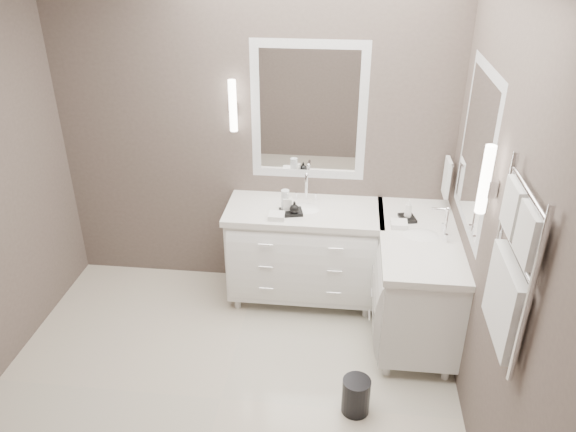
# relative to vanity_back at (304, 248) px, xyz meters

# --- Properties ---
(floor) EXTENTS (3.20, 3.00, 0.01)m
(floor) POSITION_rel_vanity_back_xyz_m (-0.45, -1.23, -0.49)
(floor) COLOR beige
(floor) RESTS_ON ground
(wall_back) EXTENTS (3.20, 0.01, 2.70)m
(wall_back) POSITION_rel_vanity_back_xyz_m (-0.45, 0.28, 0.86)
(wall_back) COLOR #564A44
(wall_back) RESTS_ON floor
(wall_right) EXTENTS (0.01, 3.00, 2.70)m
(wall_right) POSITION_rel_vanity_back_xyz_m (1.15, -1.23, 0.86)
(wall_right) COLOR #564A44
(wall_right) RESTS_ON floor
(vanity_back) EXTENTS (1.24, 0.59, 0.97)m
(vanity_back) POSITION_rel_vanity_back_xyz_m (0.00, 0.00, 0.00)
(vanity_back) COLOR white
(vanity_back) RESTS_ON floor
(vanity_right) EXTENTS (0.59, 1.24, 0.97)m
(vanity_right) POSITION_rel_vanity_back_xyz_m (0.88, -0.33, 0.00)
(vanity_right) COLOR white
(vanity_right) RESTS_ON floor
(mirror_back) EXTENTS (0.90, 0.02, 1.10)m
(mirror_back) POSITION_rel_vanity_back_xyz_m (-0.00, 0.26, 1.06)
(mirror_back) COLOR white
(mirror_back) RESTS_ON wall_back
(mirror_right) EXTENTS (0.02, 0.90, 1.10)m
(mirror_right) POSITION_rel_vanity_back_xyz_m (1.14, -0.43, 1.06)
(mirror_right) COLOR white
(mirror_right) RESTS_ON wall_right
(sconce_back) EXTENTS (0.06, 0.06, 0.40)m
(sconce_back) POSITION_rel_vanity_back_xyz_m (-0.58, 0.20, 1.11)
(sconce_back) COLOR white
(sconce_back) RESTS_ON wall_back
(sconce_right) EXTENTS (0.06, 0.06, 0.40)m
(sconce_right) POSITION_rel_vanity_back_xyz_m (1.08, -1.01, 1.11)
(sconce_right) COLOR white
(sconce_right) RESTS_ON wall_right
(towel_bar_corner) EXTENTS (0.03, 0.22, 0.30)m
(towel_bar_corner) POSITION_rel_vanity_back_xyz_m (1.09, 0.13, 0.63)
(towel_bar_corner) COLOR white
(towel_bar_corner) RESTS_ON wall_right
(towel_ladder) EXTENTS (0.06, 0.58, 0.90)m
(towel_ladder) POSITION_rel_vanity_back_xyz_m (1.10, -1.63, 0.91)
(towel_ladder) COLOR white
(towel_ladder) RESTS_ON wall_right
(waste_bin) EXTENTS (0.24, 0.24, 0.26)m
(waste_bin) POSITION_rel_vanity_back_xyz_m (0.45, -1.22, -0.36)
(waste_bin) COLOR black
(waste_bin) RESTS_ON floor
(amenity_tray_back) EXTENTS (0.20, 0.17, 0.03)m
(amenity_tray_back) POSITION_rel_vanity_back_xyz_m (-0.10, -0.10, 0.38)
(amenity_tray_back) COLOR black
(amenity_tray_back) RESTS_ON vanity_back
(amenity_tray_right) EXTENTS (0.14, 0.17, 0.02)m
(amenity_tray_right) POSITION_rel_vanity_back_xyz_m (0.79, -0.10, 0.38)
(amenity_tray_right) COLOR black
(amenity_tray_right) RESTS_ON vanity_right
(water_bottle) EXTENTS (0.08, 0.08, 0.18)m
(water_bottle) POSITION_rel_vanity_back_xyz_m (-0.14, -0.07, 0.46)
(water_bottle) COLOR silver
(water_bottle) RESTS_ON vanity_back
(soap_bottle_a) EXTENTS (0.08, 0.08, 0.15)m
(soap_bottle_a) POSITION_rel_vanity_back_xyz_m (-0.13, -0.08, 0.46)
(soap_bottle_a) COLOR white
(soap_bottle_a) RESTS_ON amenity_tray_back
(soap_bottle_b) EXTENTS (0.08, 0.08, 0.09)m
(soap_bottle_b) POSITION_rel_vanity_back_xyz_m (-0.07, -0.13, 0.44)
(soap_bottle_b) COLOR black
(soap_bottle_b) RESTS_ON amenity_tray_back
(soap_bottle_c) EXTENTS (0.06, 0.06, 0.15)m
(soap_bottle_c) POSITION_rel_vanity_back_xyz_m (0.79, -0.10, 0.46)
(soap_bottle_c) COLOR white
(soap_bottle_c) RESTS_ON amenity_tray_right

